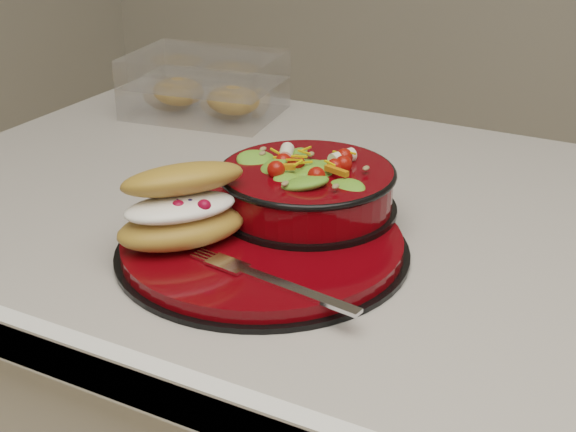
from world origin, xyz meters
The scene contains 5 objects.
dinner_plate centered at (-0.08, -0.14, 0.91)m, with size 0.31×0.31×0.02m.
salad_bowl centered at (-0.07, -0.06, 0.95)m, with size 0.20×0.20×0.09m.
croissant centered at (-0.14, -0.19, 0.96)m, with size 0.14×0.16×0.08m.
fork centered at (-0.02, -0.22, 0.92)m, with size 0.17×0.04×0.00m.
pastry_box centered at (-0.40, 0.24, 0.95)m, with size 0.25×0.20×0.09m.
Camera 1 is at (0.30, -0.79, 1.30)m, focal length 50.00 mm.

